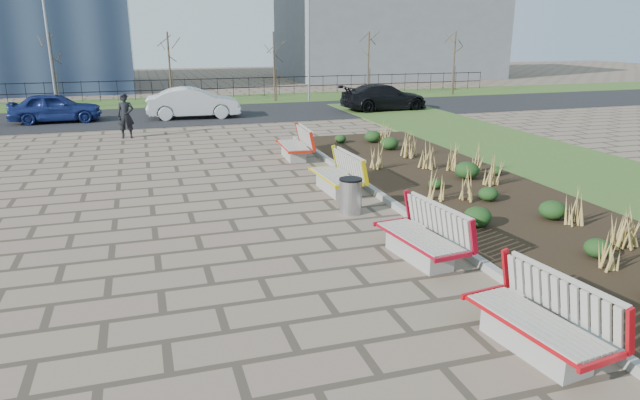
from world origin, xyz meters
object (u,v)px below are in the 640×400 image
object	(u,v)px
car_silver	(194,103)
lamp_east	(309,49)
car_blue	(55,107)
bench_d	(293,144)
bench_b	(419,234)
lamp_west	(50,52)
bench_a	(536,318)
pedestrian	(126,116)
litter_bin	(351,196)
car_black	(384,97)
bench_c	(335,173)

from	to	relation	value
car_silver	lamp_east	world-z (taller)	lamp_east
car_blue	car_silver	distance (m)	6.25
bench_d	car_blue	bearing A→B (deg)	130.79
bench_b	lamp_west	size ratio (longest dim) A/B	0.35
bench_d	bench_a	bearing A→B (deg)	-87.58
car_blue	bench_b	bearing A→B (deg)	-157.84
pedestrian	car_silver	bearing A→B (deg)	60.01
lamp_east	car_blue	bearing A→B (deg)	-161.65
bench_d	car_blue	xyz separation A→B (m)	(-8.50, 10.74, 0.20)
litter_bin	car_black	bearing A→B (deg)	64.05
bench_d	pedestrian	bearing A→B (deg)	136.02
car_black	lamp_west	size ratio (longest dim) A/B	0.78
bench_c	bench_d	xyz separation A→B (m)	(0.00, 4.29, 0.00)
car_black	lamp_west	distance (m)	17.59
car_silver	lamp_west	bearing A→B (deg)	56.82
pedestrian	lamp_east	world-z (taller)	lamp_east
car_black	car_silver	bearing A→B (deg)	86.19
lamp_east	lamp_west	bearing A→B (deg)	180.00
car_silver	lamp_east	distance (m)	9.13
bench_b	bench_d	bearing A→B (deg)	83.10
car_silver	pedestrian	bearing A→B (deg)	149.96
litter_bin	lamp_east	world-z (taller)	lamp_east
lamp_west	bench_c	bearing A→B (deg)	-65.24
bench_c	pedestrian	size ratio (longest dim) A/B	1.19
bench_b	lamp_east	world-z (taller)	lamp_east
car_black	lamp_east	distance (m)	6.24
bench_c	bench_d	size ratio (longest dim) A/B	1.00
lamp_east	car_black	bearing A→B (deg)	-62.71
litter_bin	car_blue	bearing A→B (deg)	116.04
pedestrian	car_black	xyz separation A→B (m)	(12.99, 4.47, -0.18)
bench_c	lamp_west	world-z (taller)	lamp_west
litter_bin	car_silver	distance (m)	16.49
bench_b	lamp_west	bearing A→B (deg)	103.37
bench_d	pedestrian	distance (m)	7.74
bench_d	litter_bin	world-z (taller)	bench_d
bench_d	pedestrian	world-z (taller)	pedestrian
bench_c	lamp_west	size ratio (longest dim) A/B	0.35
bench_b	lamp_east	size ratio (longest dim) A/B	0.35
car_blue	car_silver	size ratio (longest dim) A/B	0.90
bench_c	lamp_west	bearing A→B (deg)	112.65
bench_b	car_silver	xyz separation A→B (m)	(-2.28, 19.35, 0.25)
bench_a	lamp_east	bearing A→B (deg)	71.80
bench_b	bench_c	world-z (taller)	same
bench_d	car_black	world-z (taller)	car_black
bench_a	car_silver	distance (m)	22.83
bench_d	car_silver	size ratio (longest dim) A/B	0.48
bench_b	litter_bin	bearing A→B (deg)	87.82
bench_d	lamp_west	bearing A→B (deg)	123.02
bench_a	bench_b	bearing A→B (deg)	82.02
car_black	lamp_east	size ratio (longest dim) A/B	0.78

